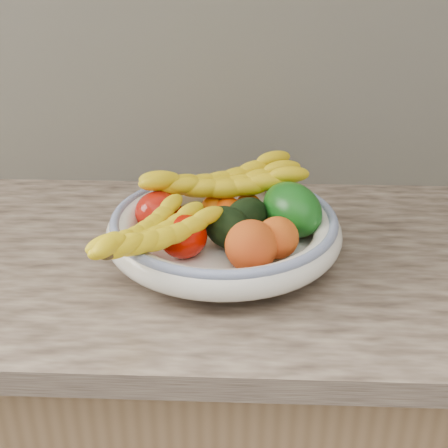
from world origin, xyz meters
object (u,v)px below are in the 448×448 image
fruit_bowl (224,230)px  banana_bunch_back (222,187)px  banana_bunch_front (152,238)px  green_mango (292,209)px

fruit_bowl → banana_bunch_back: (-0.01, 0.09, 0.04)m
fruit_bowl → banana_bunch_front: banana_bunch_front is taller
green_mango → banana_bunch_back: size_ratio=0.41×
banana_bunch_back → banana_bunch_front: size_ratio=1.17×
green_mango → banana_bunch_back: bearing=119.2°
green_mango → fruit_bowl: bearing=160.2°
banana_bunch_back → banana_bunch_front: banana_bunch_back is taller
green_mango → banana_bunch_front: (-0.22, -0.12, 0.01)m
banana_bunch_back → banana_bunch_front: bearing=-136.6°
fruit_bowl → banana_bunch_back: 0.10m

